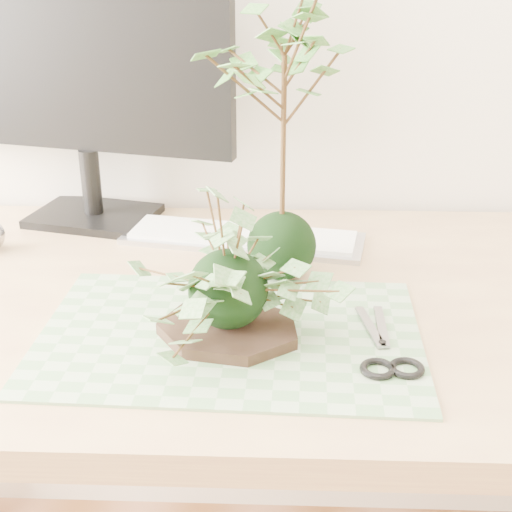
% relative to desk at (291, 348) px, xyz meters
% --- Properties ---
extents(desk, '(1.60, 0.70, 0.74)m').
position_rel_desk_xyz_m(desk, '(0.00, 0.00, 0.00)').
color(desk, tan).
rests_on(desk, ground_plane).
extents(cutting_mat, '(0.49, 0.34, 0.00)m').
position_rel_desk_xyz_m(cutting_mat, '(-0.08, -0.12, 0.09)').
color(cutting_mat, '#66985F').
rests_on(cutting_mat, desk).
extents(stone_dish, '(0.22, 0.22, 0.01)m').
position_rel_desk_xyz_m(stone_dish, '(-0.08, -0.12, 0.10)').
color(stone_dish, black).
rests_on(stone_dish, cutting_mat).
extents(ivy_kokedama, '(0.36, 0.36, 0.20)m').
position_rel_desk_xyz_m(ivy_kokedama, '(-0.08, -0.12, 0.20)').
color(ivy_kokedama, black).
rests_on(ivy_kokedama, stone_dish).
extents(maple_kokedama, '(0.27, 0.27, 0.43)m').
position_rel_desk_xyz_m(maple_kokedama, '(-0.02, 0.06, 0.39)').
color(maple_kokedama, black).
rests_on(maple_kokedama, desk).
extents(keyboard, '(0.42, 0.19, 0.02)m').
position_rel_desk_xyz_m(keyboard, '(-0.08, 0.19, 0.10)').
color(keyboard, '#B7B8C0').
rests_on(keyboard, desk).
extents(monitor, '(0.52, 0.20, 0.46)m').
position_rel_desk_xyz_m(monitor, '(-0.35, 0.29, 0.36)').
color(monitor, black).
rests_on(monitor, desk).
extents(scissors, '(0.08, 0.17, 0.01)m').
position_rel_desk_xyz_m(scissors, '(0.11, -0.18, 0.10)').
color(scissors, gray).
rests_on(scissors, cutting_mat).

